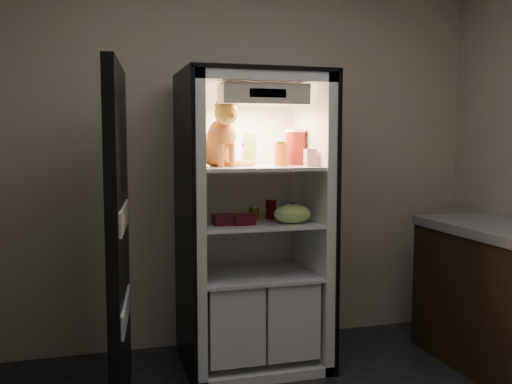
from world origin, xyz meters
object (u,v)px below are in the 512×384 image
at_px(mayo_tub, 249,154).
at_px(soda_can_a, 271,209).
at_px(parmesan_shaker, 250,149).
at_px(cream_carton, 310,158).
at_px(tabby_cat, 220,140).
at_px(grape_bag, 292,214).
at_px(refrigerator, 251,242).
at_px(berry_box_left, 224,220).
at_px(pepper_jar, 296,147).
at_px(berry_box_right, 243,219).
at_px(soda_can_b, 290,210).
at_px(salsa_jar, 281,154).
at_px(soda_can_c, 286,213).
at_px(condiment_jar, 254,213).

bearing_deg(mayo_tub, soda_can_a, -32.72).
height_order(parmesan_shaker, cream_carton, parmesan_shaker).
relative_size(tabby_cat, grape_bag, 1.82).
bearing_deg(grape_bag, refrigerator, 132.16).
relative_size(parmesan_shaker, berry_box_left, 1.63).
relative_size(pepper_jar, berry_box_right, 1.82).
xyz_separation_m(refrigerator, grape_bag, (0.20, -0.22, 0.21)).
bearing_deg(mayo_tub, pepper_jar, -19.24).
height_order(pepper_jar, soda_can_b, pepper_jar).
relative_size(salsa_jar, cream_carton, 1.43).
xyz_separation_m(cream_carton, berry_box_right, (-0.41, 0.04, -0.37)).
relative_size(mayo_tub, soda_can_c, 1.25).
bearing_deg(condiment_jar, berry_box_right, -125.21).
bearing_deg(cream_carton, soda_can_b, 106.33).
bearing_deg(soda_can_a, condiment_jar, -161.43).
height_order(pepper_jar, grape_bag, pepper_jar).
bearing_deg(pepper_jar, condiment_jar, -175.29).
bearing_deg(cream_carton, soda_can_c, 146.49).
distance_m(soda_can_b, berry_box_left, 0.49).
xyz_separation_m(parmesan_shaker, soda_can_a, (0.14, -0.02, -0.39)).
bearing_deg(soda_can_a, soda_can_b, -21.54).
relative_size(parmesan_shaker, soda_can_b, 1.78).
xyz_separation_m(condiment_jar, grape_bag, (0.19, -0.19, 0.01)).
distance_m(tabby_cat, soda_can_a, 0.58).
xyz_separation_m(soda_can_c, berry_box_right, (-0.29, -0.04, -0.03)).
distance_m(refrigerator, berry_box_right, 0.28).
relative_size(cream_carton, berry_box_right, 0.85).
bearing_deg(tabby_cat, grape_bag, -28.40).
relative_size(tabby_cat, soda_can_c, 3.79).
distance_m(cream_carton, berry_box_left, 0.65).
bearing_deg(cream_carton, soda_can_a, 125.91).
xyz_separation_m(parmesan_shaker, cream_carton, (0.32, -0.26, -0.05)).
height_order(grape_bag, berry_box_right, grape_bag).
bearing_deg(salsa_jar, pepper_jar, 36.40).
distance_m(salsa_jar, grape_bag, 0.39).
xyz_separation_m(mayo_tub, berry_box_left, (-0.23, -0.26, -0.39)).
relative_size(pepper_jar, cream_carton, 2.15).
xyz_separation_m(soda_can_b, condiment_jar, (-0.25, 0.00, -0.01)).
bearing_deg(soda_can_c, refrigerator, 142.46).
bearing_deg(grape_bag, soda_can_a, 104.98).
distance_m(mayo_tub, salsa_jar, 0.25).
bearing_deg(parmesan_shaker, salsa_jar, -39.02).
bearing_deg(pepper_jar, mayo_tub, 160.76).
distance_m(pepper_jar, grape_bag, 0.47).
distance_m(soda_can_b, condiment_jar, 0.25).
xyz_separation_m(tabby_cat, soda_can_a, (0.36, 0.08, -0.45)).
bearing_deg(tabby_cat, refrigerator, 8.96).
distance_m(berry_box_left, berry_box_right, 0.12).
bearing_deg(salsa_jar, mayo_tub, 127.57).
height_order(pepper_jar, soda_can_a, pepper_jar).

